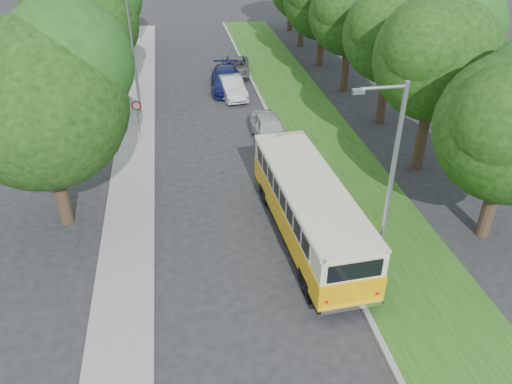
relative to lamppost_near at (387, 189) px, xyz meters
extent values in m
plane|color=#252527|center=(-4.21, 2.50, -4.37)|extent=(120.00, 120.00, 0.00)
cube|color=gray|center=(-0.61, 7.50, -4.29)|extent=(0.20, 70.00, 0.15)
cube|color=#1F5516|center=(1.74, 7.50, -4.30)|extent=(4.50, 70.00, 0.13)
cube|color=gray|center=(-9.01, 7.50, -4.31)|extent=(2.20, 70.00, 0.12)
cylinder|color=#332319|center=(5.95, 2.50, -2.70)|extent=(0.56, 0.56, 3.35)
sphere|color=black|center=(5.95, 2.50, 0.58)|extent=(5.85, 5.85, 5.85)
sphere|color=black|center=(5.07, 1.77, 1.32)|extent=(4.09, 4.09, 4.09)
cylinder|color=#332319|center=(5.75, 8.50, -2.24)|extent=(0.56, 0.56, 4.26)
sphere|color=black|center=(5.75, 8.50, 1.54)|extent=(5.98, 5.98, 5.98)
sphere|color=black|center=(6.80, 9.10, 2.73)|extent=(4.49, 4.49, 4.49)
sphere|color=black|center=(4.86, 7.75, 2.29)|extent=(4.19, 4.19, 4.19)
cylinder|color=#332319|center=(6.08, 14.50, -2.39)|extent=(0.56, 0.56, 3.95)
sphere|color=black|center=(6.08, 14.50, 1.13)|extent=(5.61, 5.61, 5.61)
sphere|color=black|center=(7.06, 15.06, 2.25)|extent=(4.21, 4.21, 4.21)
sphere|color=black|center=(5.24, 13.80, 1.83)|extent=(3.92, 3.92, 3.92)
cylinder|color=#332319|center=(5.69, 20.50, -2.44)|extent=(0.56, 0.56, 3.86)
sphere|color=black|center=(5.69, 20.50, 1.05)|extent=(5.64, 5.64, 5.64)
sphere|color=black|center=(4.85, 19.80, 1.75)|extent=(3.95, 3.95, 3.95)
cylinder|color=#332319|center=(5.59, 26.50, -2.58)|extent=(0.56, 0.56, 3.58)
cylinder|color=#332319|center=(5.46, 32.50, -2.53)|extent=(0.56, 0.56, 3.68)
cylinder|color=#332319|center=(5.84, 38.50, -2.34)|extent=(0.56, 0.56, 4.05)
cylinder|color=#332319|center=(-11.71, 6.50, -2.53)|extent=(0.56, 0.56, 3.68)
sphere|color=black|center=(-11.71, 6.50, 1.18)|extent=(6.80, 6.80, 6.80)
sphere|color=black|center=(-10.52, 7.18, 2.54)|extent=(5.10, 5.10, 5.10)
sphere|color=black|center=(-12.73, 5.65, 2.03)|extent=(4.76, 4.76, 4.76)
cylinder|color=#332319|center=(-11.71, 20.50, -2.53)|extent=(0.56, 0.56, 3.68)
sphere|color=black|center=(-11.71, 20.50, 1.18)|extent=(6.80, 6.80, 6.80)
sphere|color=black|center=(-12.73, 19.65, 2.03)|extent=(4.76, 4.76, 4.76)
cylinder|color=#332319|center=(-11.71, 32.50, -2.53)|extent=(0.56, 0.56, 3.68)
cylinder|color=gray|center=(0.09, 0.00, -0.37)|extent=(0.16, 0.16, 8.00)
cylinder|color=gray|center=(-0.61, 0.00, 3.48)|extent=(1.40, 0.10, 0.10)
cube|color=gray|center=(-1.36, 0.00, 3.41)|extent=(0.35, 0.16, 0.14)
cylinder|color=gray|center=(-8.81, 18.50, -0.62)|extent=(0.16, 0.16, 7.50)
cylinder|color=gray|center=(-8.71, 14.50, -3.12)|extent=(0.06, 0.06, 2.50)
cone|color=red|center=(-8.71, 14.46, -2.22)|extent=(0.56, 0.02, 0.56)
cone|color=white|center=(-8.71, 14.44, -2.22)|extent=(0.40, 0.02, 0.40)
imported|color=silver|center=(-1.28, 13.05, -3.61)|extent=(1.81, 4.48, 1.52)
imported|color=silver|center=(-2.51, 20.61, -3.68)|extent=(1.86, 4.32, 1.38)
imported|color=navy|center=(-2.71, 22.13, -3.62)|extent=(2.49, 5.31, 1.50)
imported|color=slate|center=(-1.59, 25.38, -3.73)|extent=(2.71, 4.81, 1.27)
camera|label=1|loc=(-6.54, -12.89, 8.40)|focal=35.00mm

